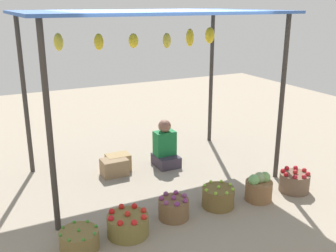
# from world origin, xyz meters

# --- Properties ---
(ground_plane) EXTENTS (14.00, 14.00, 0.00)m
(ground_plane) POSITION_xyz_m (0.00, 0.00, 0.00)
(ground_plane) COLOR gray
(market_stall_structure) EXTENTS (3.64, 2.21, 2.49)m
(market_stall_structure) POSITION_xyz_m (0.01, 0.01, 2.29)
(market_stall_structure) COLOR #38332D
(market_stall_structure) RESTS_ON ground
(vendor_person) EXTENTS (0.36, 0.44, 0.78)m
(vendor_person) POSITION_xyz_m (0.35, 0.24, 0.30)
(vendor_person) COLOR #3C3441
(vendor_person) RESTS_ON ground
(basket_green_chilies) EXTENTS (0.43, 0.43, 0.25)m
(basket_green_chilies) POSITION_xyz_m (-1.54, -1.45, 0.11)
(basket_green_chilies) COLOR olive
(basket_green_chilies) RESTS_ON ground
(basket_red_tomatoes) EXTENTS (0.49, 0.49, 0.31)m
(basket_red_tomatoes) POSITION_xyz_m (-0.97, -1.43, 0.13)
(basket_red_tomatoes) COLOR olive
(basket_red_tomatoes) RESTS_ON ground
(basket_purple_onions) EXTENTS (0.38, 0.38, 0.31)m
(basket_purple_onions) POSITION_xyz_m (-0.32, -1.34, 0.13)
(basket_purple_onions) COLOR brown
(basket_purple_onions) RESTS_ON ground
(basket_limes) EXTENTS (0.43, 0.43, 0.30)m
(basket_limes) POSITION_xyz_m (0.35, -1.34, 0.13)
(basket_limes) COLOR brown
(basket_limes) RESTS_ON ground
(basket_cabbages) EXTENTS (0.37, 0.37, 0.41)m
(basket_cabbages) POSITION_xyz_m (0.94, -1.44, 0.18)
(basket_cabbages) COLOR olive
(basket_cabbages) RESTS_ON ground
(basket_red_apples) EXTENTS (0.42, 0.42, 0.33)m
(basket_red_apples) POSITION_xyz_m (1.58, -1.45, 0.14)
(basket_red_apples) COLOR brown
(basket_red_apples) RESTS_ON ground
(wooden_crate_near_vendor) EXTENTS (0.40, 0.29, 0.26)m
(wooden_crate_near_vendor) POSITION_xyz_m (-0.54, 0.23, 0.13)
(wooden_crate_near_vendor) COLOR #8C704F
(wooden_crate_near_vendor) RESTS_ON ground
(wooden_crate_stacked_rear) EXTENTS (0.37, 0.26, 0.27)m
(wooden_crate_stacked_rear) POSITION_xyz_m (-0.42, 0.38, 0.13)
(wooden_crate_stacked_rear) COLOR #A38253
(wooden_crate_stacked_rear) RESTS_ON ground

